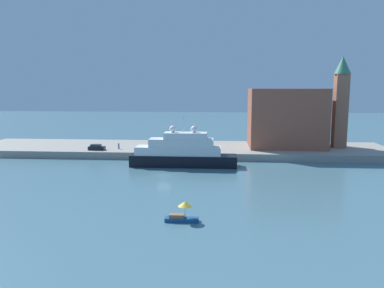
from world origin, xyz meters
name	(u,v)px	position (x,y,z in m)	size (l,w,h in m)	color
ground	(164,175)	(0.00, 0.00, 0.00)	(400.00, 400.00, 0.00)	slate
quay_dock	(179,149)	(0.00, 27.18, 0.88)	(110.00, 22.37, 1.76)	gray
large_yacht	(182,153)	(2.71, 9.49, 3.04)	(23.55, 4.93, 11.28)	black
small_motorboat	(182,213)	(6.46, -25.96, 1.17)	(4.41, 1.88, 2.74)	navy
harbor_building	(286,118)	(28.34, 28.75, 9.42)	(19.23, 14.88, 15.32)	#93513D
bell_tower	(341,98)	(42.10, 28.39, 14.62)	(4.21, 4.21, 23.52)	#9E664C
parked_car	(97,147)	(-19.97, 19.26, 2.39)	(4.11, 1.74, 1.45)	black
person_figure	(119,146)	(-14.78, 21.13, 2.51)	(0.36, 0.36, 1.63)	#334C8C
mooring_bollard	(166,150)	(-2.12, 17.19, 2.21)	(0.39, 0.39, 0.90)	black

